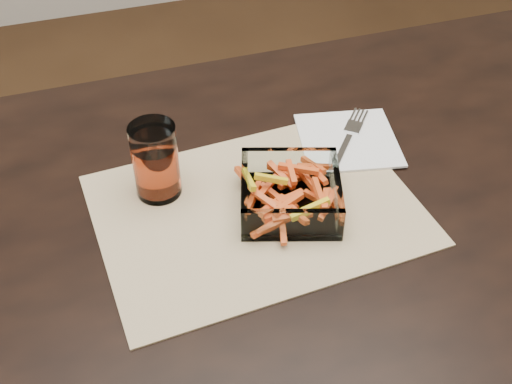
# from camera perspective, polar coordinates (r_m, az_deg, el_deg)

# --- Properties ---
(dining_table) EXTENTS (1.60, 0.90, 0.75)m
(dining_table) POSITION_cam_1_polar(r_m,az_deg,el_deg) (1.00, 7.35, -5.01)
(dining_table) COLOR black
(dining_table) RESTS_ON ground
(placemat) EXTENTS (0.47, 0.36, 0.00)m
(placemat) POSITION_cam_1_polar(r_m,az_deg,el_deg) (0.92, 0.07, -1.57)
(placemat) COLOR tan
(placemat) RESTS_ON dining_table
(glass_bowl) EXTENTS (0.17, 0.17, 0.05)m
(glass_bowl) POSITION_cam_1_polar(r_m,az_deg,el_deg) (0.91, 3.06, -0.28)
(glass_bowl) COLOR white
(glass_bowl) RESTS_ON placemat
(tumbler) EXTENTS (0.07, 0.07, 0.12)m
(tumbler) POSITION_cam_1_polar(r_m,az_deg,el_deg) (0.92, -8.89, 2.56)
(tumbler) COLOR white
(tumbler) RESTS_ON placemat
(napkin) EXTENTS (0.18, 0.18, 0.00)m
(napkin) POSITION_cam_1_polar(r_m,az_deg,el_deg) (1.05, 8.19, 4.60)
(napkin) COLOR white
(napkin) RESTS_ON placemat
(fork) EXTENTS (0.13, 0.16, 0.00)m
(fork) POSITION_cam_1_polar(r_m,az_deg,el_deg) (1.04, 8.17, 4.69)
(fork) COLOR silver
(fork) RESTS_ON napkin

